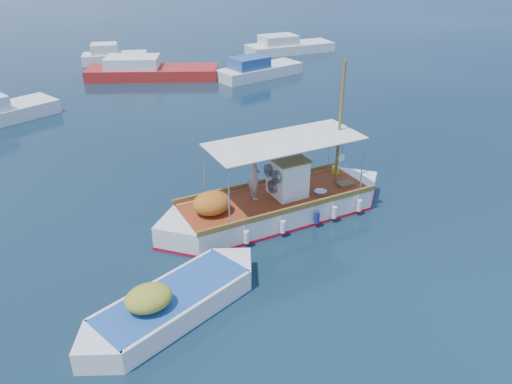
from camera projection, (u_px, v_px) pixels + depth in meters
ground at (281, 220)px, 18.92m from camera, size 160.00×160.00×0.00m
fishing_caique at (275, 205)px, 18.83m from camera, size 9.62×2.94×5.87m
dinghy at (172, 305)px, 14.10m from camera, size 6.01×3.04×1.54m
bg_boat_n at (149, 72)px, 37.00m from camera, size 9.78×6.89×1.80m
bg_boat_ne at (258, 71)px, 37.22m from camera, size 6.89×3.10×1.80m
bg_boat_e at (288, 47)px, 44.82m from camera, size 8.07×3.43×1.80m
bg_boat_far_n at (113, 57)px, 41.28m from camera, size 5.52×3.51×1.80m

